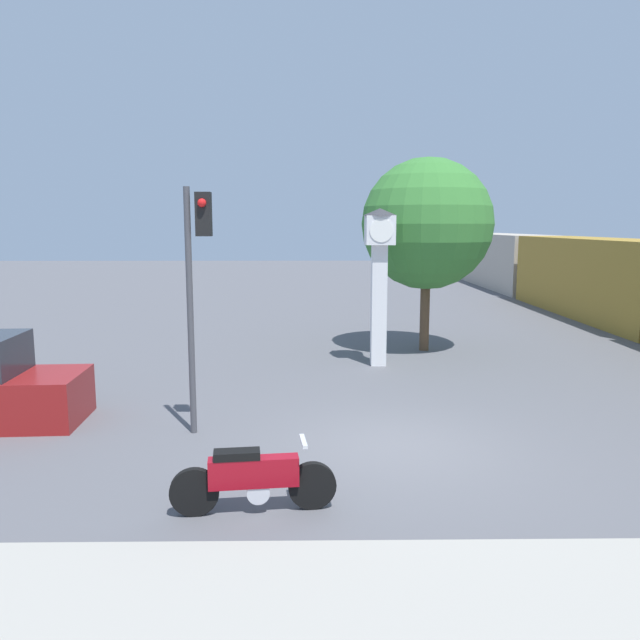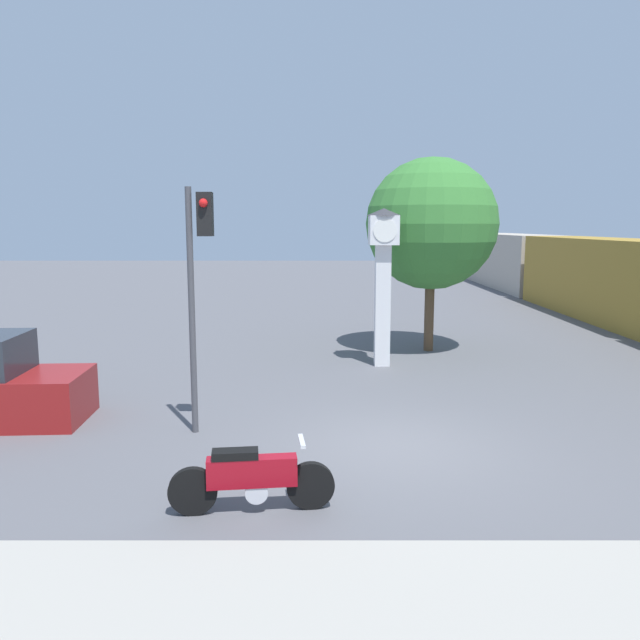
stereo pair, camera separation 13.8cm
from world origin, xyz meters
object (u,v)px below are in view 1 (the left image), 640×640
Objects in this scene: motorcycle at (253,478)px; traffic_light at (196,268)px; clock_tower at (379,263)px; freight_train at (597,278)px; street_tree at (427,224)px.

motorcycle is 0.49× the size of traffic_light.
traffic_light is (-4.04, -5.85, 0.27)m from clock_tower.
traffic_light is (-14.60, -15.37, 1.48)m from freight_train.
street_tree reaches higher than freight_train.
street_tree is at bearing -140.09° from freight_train.
street_tree reaches higher than clock_tower.
clock_tower is 0.95× the size of traffic_light.
motorcycle is at bearing -106.37° from clock_tower.
traffic_light is 0.77× the size of street_tree.
street_tree is (-8.87, -7.42, 2.29)m from freight_train.
street_tree reaches higher than traffic_light.
motorcycle is at bearing -111.25° from street_tree.
traffic_light reaches higher than motorcycle.
traffic_light is at bearing -124.62° from clock_tower.
street_tree is at bearing 62.00° from motorcycle.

